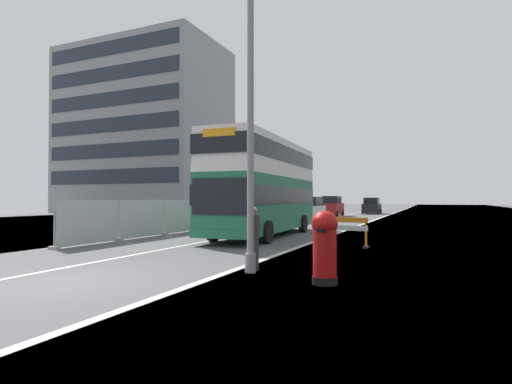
% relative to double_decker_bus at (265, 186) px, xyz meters
% --- Properties ---
extents(ground, '(140.00, 280.00, 0.10)m').
position_rel_double_decker_bus_xyz_m(ground, '(0.97, -12.38, -2.65)').
color(ground, '#4C4C4F').
extents(double_decker_bus, '(3.24, 10.97, 4.90)m').
position_rel_double_decker_bus_xyz_m(double_decker_bus, '(0.00, 0.00, 0.00)').
color(double_decker_bus, '#1E6B47').
rests_on(double_decker_bus, ground).
extents(lamppost_foreground, '(0.29, 0.70, 9.71)m').
position_rel_double_decker_bus_xyz_m(lamppost_foreground, '(3.64, -9.73, 2.01)').
color(lamppost_foreground, gray).
rests_on(lamppost_foreground, ground).
extents(red_pillar_postbox, '(0.60, 0.60, 1.66)m').
position_rel_double_decker_bus_xyz_m(red_pillar_postbox, '(5.78, -10.37, -1.69)').
color(red_pillar_postbox, black).
rests_on(red_pillar_postbox, ground).
extents(roadworks_barrier, '(1.52, 0.65, 1.18)m').
position_rel_double_decker_bus_xyz_m(roadworks_barrier, '(4.94, -3.07, -1.87)').
color(roadworks_barrier, orange).
rests_on(roadworks_barrier, ground).
extents(construction_site_fence, '(0.44, 13.80, 1.92)m').
position_rel_double_decker_bus_xyz_m(construction_site_fence, '(-5.15, -1.62, -1.69)').
color(construction_site_fence, '#A8AAAD').
rests_on(construction_site_fence, ground).
extents(car_oncoming_near, '(2.04, 4.07, 2.11)m').
position_rel_double_decker_bus_xyz_m(car_oncoming_near, '(-2.16, 15.86, -1.63)').
color(car_oncoming_near, silver).
rests_on(car_oncoming_near, ground).
extents(car_receding_mid, '(2.01, 4.53, 2.23)m').
position_rel_double_decker_bus_xyz_m(car_receding_mid, '(-2.45, 25.48, -1.56)').
color(car_receding_mid, maroon).
rests_on(car_receding_mid, ground).
extents(car_receding_far, '(2.09, 4.35, 2.07)m').
position_rel_double_decker_bus_xyz_m(car_receding_far, '(0.75, 33.81, -1.64)').
color(car_receding_far, black).
rests_on(car_receding_far, ground).
extents(bare_tree_far_verge_near, '(2.24, 2.81, 4.46)m').
position_rel_double_decker_bus_xyz_m(bare_tree_far_verge_near, '(-10.12, 14.53, -0.52)').
color(bare_tree_far_verge_near, '#4C3D2D').
rests_on(bare_tree_far_verge_near, ground).
extents(bare_tree_far_verge_mid, '(2.83, 3.32, 4.37)m').
position_rel_double_decker_bus_xyz_m(bare_tree_far_verge_mid, '(-11.81, 29.97, -0.48)').
color(bare_tree_far_verge_mid, '#4C3D2D').
rests_on(bare_tree_far_verge_mid, ground).
extents(pedestrian_at_kerb, '(0.34, 0.34, 1.72)m').
position_rel_double_decker_bus_xyz_m(pedestrian_at_kerb, '(3.57, -9.38, -1.74)').
color(pedestrian_at_kerb, '#2D3342').
rests_on(pedestrian_at_kerb, ground).
extents(backdrop_office_block, '(22.23, 13.30, 23.03)m').
position_rel_double_decker_bus_xyz_m(backdrop_office_block, '(-29.63, 26.64, 8.91)').
color(backdrop_office_block, gray).
rests_on(backdrop_office_block, ground).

